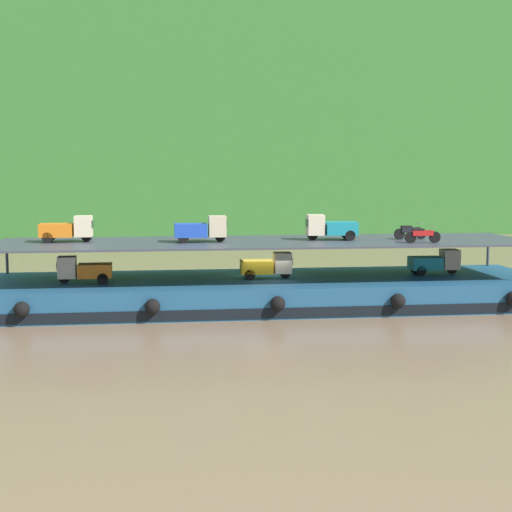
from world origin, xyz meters
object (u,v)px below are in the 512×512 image
mini_truck_upper_mid (201,229)px  mini_truck_upper_fore (331,227)px  mini_truck_lower_stern (84,270)px  mini_truck_upper_stern (67,229)px  mini_truck_lower_mid (435,262)px  motorcycle_upper_port (422,235)px  cargo_barge (266,292)px  mini_truck_lower_aft (267,266)px  motorcycle_upper_centre (410,231)px

mini_truck_upper_mid → mini_truck_upper_fore: size_ratio=0.98×
mini_truck_lower_stern → mini_truck_upper_stern: size_ratio=1.01×
mini_truck_upper_mid → mini_truck_lower_mid: bearing=2.1°
mini_truck_lower_stern → mini_truck_upper_fore: mini_truck_upper_fore is taller
mini_truck_upper_stern → motorcycle_upper_port: size_ratio=1.45×
cargo_barge → mini_truck_upper_mid: (-3.44, -0.15, 3.44)m
mini_truck_lower_aft → mini_truck_upper_mid: bearing=-179.0°
mini_truck_lower_stern → mini_truck_lower_aft: 9.56m
mini_truck_lower_aft → mini_truck_upper_fore: (3.52, 0.27, 2.00)m
mini_truck_lower_mid → mini_truck_upper_mid: size_ratio=1.00×
cargo_barge → mini_truck_lower_aft: size_ratio=10.86×
mini_truck_lower_aft → mini_truck_upper_mid: 4.02m
cargo_barge → mini_truck_lower_mid: mini_truck_lower_mid is taller
mini_truck_upper_stern → motorcycle_upper_centre: 18.43m
cargo_barge → mini_truck_lower_stern: (-9.50, -0.56, 1.44)m
mini_truck_upper_stern → mini_truck_upper_mid: bearing=-7.5°
mini_truck_lower_stern → mini_truck_upper_mid: size_ratio=1.01×
mini_truck_upper_stern → mini_truck_upper_mid: size_ratio=1.00×
cargo_barge → motorcycle_upper_port: (7.90, -2.13, 3.18)m
mini_truck_lower_aft → mini_truck_upper_fore: bearing=4.3°
cargo_barge → mini_truck_lower_stern: bearing=-176.6°
mini_truck_lower_mid → mini_truck_upper_fore: 6.32m
mini_truck_lower_mid → motorcycle_upper_centre: size_ratio=1.45×
mini_truck_lower_aft → motorcycle_upper_centre: motorcycle_upper_centre is taller
mini_truck_upper_fore → motorcycle_upper_port: (4.33, -2.31, -0.26)m
motorcycle_upper_centre → mini_truck_upper_fore: bearing=178.1°
mini_truck_lower_aft → mini_truck_upper_fore: mini_truck_upper_fore is taller
mini_truck_upper_fore → motorcycle_upper_port: bearing=-28.1°
cargo_barge → mini_truck_lower_aft: (0.05, -0.09, 1.44)m
cargo_barge → motorcycle_upper_centre: 8.59m
mini_truck_lower_stern → mini_truck_upper_fore: bearing=3.2°
mini_truck_lower_aft → mini_truck_upper_fore: size_ratio=0.99×
mini_truck_upper_fore → motorcycle_upper_centre: mini_truck_upper_fore is taller
mini_truck_lower_mid → motorcycle_upper_centre: bearing=-168.9°
mini_truck_lower_aft → mini_truck_upper_stern: size_ratio=1.00×
mini_truck_lower_stern → mini_truck_lower_aft: bearing=2.8°
mini_truck_upper_stern → mini_truck_upper_mid: same height
mini_truck_upper_fore → motorcycle_upper_centre: 4.41m
mini_truck_lower_aft → motorcycle_upper_port: (7.85, -2.04, 1.74)m
mini_truck_lower_aft → cargo_barge: bearing=121.1°
mini_truck_lower_stern → motorcycle_upper_centre: (17.48, 0.59, 1.74)m
mini_truck_upper_mid → motorcycle_upper_centre: (11.42, 0.18, -0.26)m
cargo_barge → mini_truck_lower_aft: bearing=-58.9°
mini_truck_lower_stern → mini_truck_upper_mid: 6.40m
mini_truck_upper_mid → motorcycle_upper_port: (11.34, -1.99, -0.26)m
cargo_barge → mini_truck_lower_stern: 9.63m
mini_truck_lower_mid → mini_truck_lower_aft: bearing=-177.4°
mini_truck_lower_stern → mini_truck_upper_fore: size_ratio=0.99×
mini_truck_upper_stern → mini_truck_upper_fore: 14.03m
mini_truck_upper_mid → mini_truck_upper_fore: bearing=2.7°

